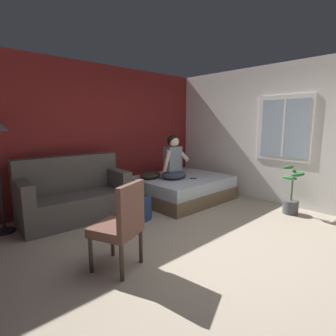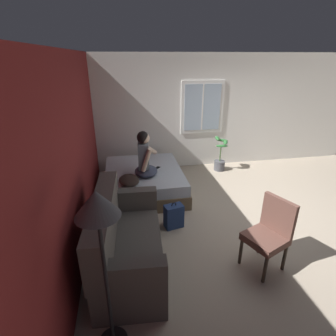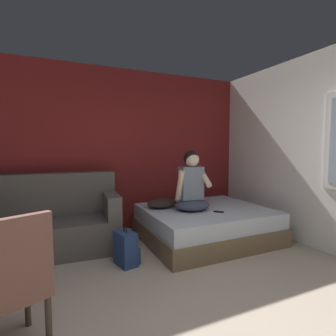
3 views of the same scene
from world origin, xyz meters
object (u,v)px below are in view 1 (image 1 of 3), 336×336
(side_chair, at_px, (121,223))
(person_seated, at_px, (173,161))
(couch, at_px, (74,196))
(backpack, at_px, (141,208))
(potted_plant, at_px, (291,197))
(bed, at_px, (181,188))
(cell_phone, at_px, (193,178))
(throw_pillow, at_px, (150,175))

(side_chair, xyz_separation_m, person_seated, (2.15, 1.40, 0.30))
(couch, relative_size, backpack, 3.82)
(couch, distance_m, potted_plant, 3.75)
(bed, bearing_deg, couch, 168.09)
(side_chair, distance_m, cell_phone, 2.69)
(couch, height_order, throw_pillow, couch)
(bed, height_order, potted_plant, potted_plant)
(bed, distance_m, potted_plant, 2.09)
(couch, distance_m, side_chair, 1.88)
(side_chair, height_order, backpack, side_chair)
(side_chair, distance_m, person_seated, 2.58)
(bed, xyz_separation_m, person_seated, (-0.25, -0.01, 0.60))
(bed, height_order, couch, couch)
(potted_plant, bearing_deg, cell_phone, 113.72)
(side_chair, relative_size, backpack, 2.14)
(side_chair, xyz_separation_m, throw_pillow, (1.82, 1.72, 0.02))
(person_seated, bearing_deg, side_chair, -147.04)
(person_seated, height_order, cell_phone, person_seated)
(couch, relative_size, throw_pillow, 3.64)
(side_chair, relative_size, potted_plant, 1.15)
(person_seated, bearing_deg, couch, 166.16)
(cell_phone, xyz_separation_m, potted_plant, (0.73, -1.66, -0.18))
(bed, relative_size, potted_plant, 2.17)
(backpack, bearing_deg, person_seated, 17.81)
(potted_plant, bearing_deg, person_seated, 117.80)
(couch, height_order, person_seated, person_seated)
(bed, height_order, backpack, bed)
(couch, relative_size, cell_phone, 12.15)
(couch, relative_size, side_chair, 1.78)
(side_chair, relative_size, throw_pillow, 2.04)
(couch, height_order, backpack, couch)
(backpack, distance_m, potted_plant, 2.63)
(bed, relative_size, backpack, 4.03)
(person_seated, relative_size, throw_pillow, 1.82)
(person_seated, height_order, throw_pillow, person_seated)
(bed, height_order, side_chair, side_chair)
(couch, height_order, potted_plant, couch)
(couch, relative_size, potted_plant, 2.06)
(couch, bearing_deg, throw_pillow, -5.04)
(potted_plant, bearing_deg, backpack, 143.06)
(side_chair, xyz_separation_m, backpack, (1.07, 1.05, -0.34))
(cell_phone, bearing_deg, couch, -65.71)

